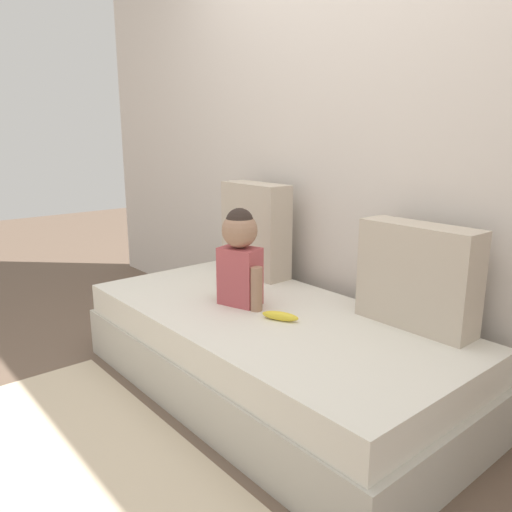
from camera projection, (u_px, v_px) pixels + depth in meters
ground_plane at (267, 390)px, 2.42m from camera, size 12.00×12.00×0.00m
back_wall at (359, 122)px, 2.49m from camera, size 5.12×0.10×2.51m
couch at (268, 352)px, 2.37m from camera, size 1.92×0.94×0.40m
throw_pillow_left at (256, 230)px, 2.88m from camera, size 0.44×0.16×0.53m
throw_pillow_right at (417, 276)px, 2.11m from camera, size 0.51×0.16×0.44m
toddler at (240, 254)px, 2.37m from camera, size 0.30×0.18×0.47m
banana at (280, 316)px, 2.21m from camera, size 0.17×0.11×0.04m
floor_rug at (52, 482)px, 1.78m from camera, size 1.73×1.00×0.01m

